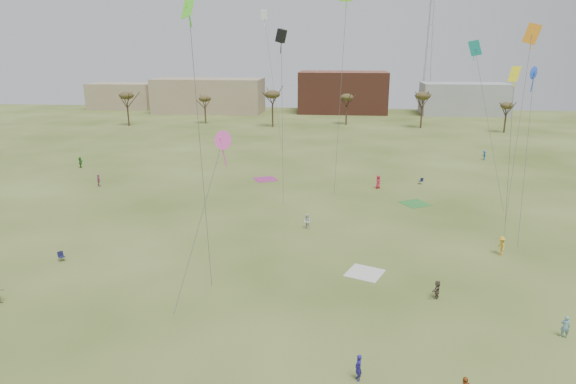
# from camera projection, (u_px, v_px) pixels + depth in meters

# --- Properties ---
(ground) EXTENTS (260.00, 260.00, 0.00)m
(ground) POSITION_uv_depth(u_px,v_px,m) (271.00, 307.00, 37.14)
(ground) COLOR #394916
(ground) RESTS_ON ground
(flyer_near_right) EXTENTS (0.56, 0.69, 1.64)m
(flyer_near_right) POSITION_uv_depth(u_px,v_px,m) (358.00, 368.00, 28.74)
(flyer_near_right) COLOR navy
(flyer_near_right) RESTS_ON ground
(spectator_fore_c) EXTENTS (0.99, 1.43, 1.48)m
(spectator_fore_c) POSITION_uv_depth(u_px,v_px,m) (437.00, 289.00, 38.25)
(spectator_fore_c) COLOR brown
(spectator_fore_c) RESTS_ON ground
(flyer_mid_b) EXTENTS (0.72, 1.19, 1.78)m
(flyer_mid_b) POSITION_uv_depth(u_px,v_px,m) (501.00, 246.00, 46.33)
(flyer_mid_b) COLOR gold
(flyer_mid_b) RESTS_ON ground
(flyer_mid_c) EXTENTS (0.66, 0.52, 1.58)m
(flyer_mid_c) POSITION_uv_depth(u_px,v_px,m) (565.00, 326.00, 33.05)
(flyer_mid_c) COLOR #6291A4
(flyer_mid_c) RESTS_ON ground
(spectator_mid_d) EXTENTS (0.70, 1.08, 1.70)m
(spectator_mid_d) POSITION_uv_depth(u_px,v_px,m) (99.00, 180.00, 69.41)
(spectator_mid_d) COLOR #A9467F
(spectator_mid_d) RESTS_ON ground
(spectator_mid_e) EXTENTS (1.01, 0.97, 1.65)m
(spectator_mid_e) POSITION_uv_depth(u_px,v_px,m) (307.00, 221.00, 53.01)
(spectator_mid_e) COLOR silver
(spectator_mid_e) RESTS_ON ground
(flyer_far_a) EXTENTS (0.95, 1.67, 1.71)m
(flyer_far_a) POSITION_uv_depth(u_px,v_px,m) (80.00, 162.00, 80.47)
(flyer_far_a) COLOR #2E7627
(flyer_far_a) RESTS_ON ground
(flyer_far_b) EXTENTS (0.87, 1.06, 1.85)m
(flyer_far_b) POSITION_uv_depth(u_px,v_px,m) (378.00, 182.00, 68.40)
(flyer_far_b) COLOR #B81F38
(flyer_far_b) RESTS_ON ground
(flyer_far_c) EXTENTS (0.77, 1.15, 1.65)m
(flyer_far_c) POSITION_uv_depth(u_px,v_px,m) (484.00, 155.00, 85.91)
(flyer_far_c) COLOR #215899
(flyer_far_c) RESTS_ON ground
(blanket_cream) EXTENTS (3.75, 3.75, 0.03)m
(blanket_cream) POSITION_uv_depth(u_px,v_px,m) (365.00, 273.00, 42.73)
(blanket_cream) COLOR silver
(blanket_cream) RESTS_ON ground
(blanket_plum) EXTENTS (4.18, 4.18, 0.03)m
(blanket_plum) POSITION_uv_depth(u_px,v_px,m) (265.00, 179.00, 73.38)
(blanket_plum) COLOR #9B2F73
(blanket_plum) RESTS_ON ground
(blanket_olive) EXTENTS (4.16, 4.16, 0.03)m
(blanket_olive) POSITION_uv_depth(u_px,v_px,m) (415.00, 204.00, 61.83)
(blanket_olive) COLOR #2E7E31
(blanket_olive) RESTS_ON ground
(camp_chair_left) EXTENTS (0.74, 0.74, 0.87)m
(camp_chair_left) POSITION_uv_depth(u_px,v_px,m) (62.00, 258.00, 45.11)
(camp_chair_left) COLOR #15163B
(camp_chair_left) RESTS_ON ground
(camp_chair_right) EXTENTS (0.74, 0.73, 0.87)m
(camp_chair_right) POSITION_uv_depth(u_px,v_px,m) (421.00, 182.00, 70.76)
(camp_chair_right) COLOR #141738
(camp_chair_right) RESTS_ON ground
(kites_aloft) EXTENTS (60.59, 68.37, 25.31)m
(kites_aloft) POSITION_uv_depth(u_px,v_px,m) (278.00, 40.00, 58.45)
(kites_aloft) COLOR #71D323
(kites_aloft) RESTS_ON ground
(tree_line) EXTENTS (117.44, 49.32, 8.91)m
(tree_line) POSITION_uv_depth(u_px,v_px,m) (308.00, 102.00, 111.04)
(tree_line) COLOR #3A2B1E
(tree_line) RESTS_ON ground
(building_tan) EXTENTS (32.00, 14.00, 10.00)m
(building_tan) POSITION_uv_depth(u_px,v_px,m) (209.00, 96.00, 149.20)
(building_tan) COLOR #937F60
(building_tan) RESTS_ON ground
(building_brick) EXTENTS (26.00, 16.00, 12.00)m
(building_brick) POSITION_uv_depth(u_px,v_px,m) (343.00, 92.00, 149.58)
(building_brick) COLOR brown
(building_brick) RESTS_ON ground
(building_grey) EXTENTS (24.00, 12.00, 9.00)m
(building_grey) POSITION_uv_depth(u_px,v_px,m) (464.00, 99.00, 144.48)
(building_grey) COLOR gray
(building_grey) RESTS_ON ground
(building_tan_west) EXTENTS (20.00, 12.00, 8.00)m
(building_tan_west) POSITION_uv_depth(u_px,v_px,m) (123.00, 96.00, 159.25)
(building_tan_west) COLOR #937F60
(building_tan_west) RESTS_ON ground
(radio_tower) EXTENTS (1.51, 1.72, 41.00)m
(radio_tower) POSITION_uv_depth(u_px,v_px,m) (428.00, 46.00, 148.11)
(radio_tower) COLOR #9EA3A8
(radio_tower) RESTS_ON ground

